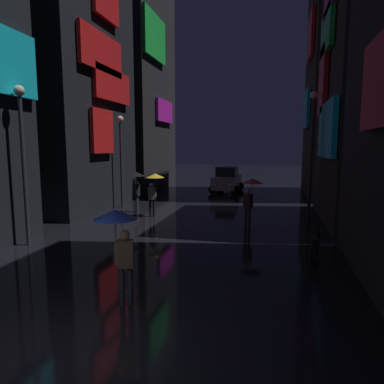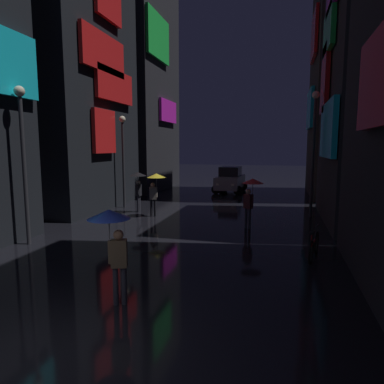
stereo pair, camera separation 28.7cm
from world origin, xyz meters
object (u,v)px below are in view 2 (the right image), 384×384
(pedestrian_far_right_blue, at_px, (112,230))
(pedestrian_near_crossing_black, at_px, (138,181))
(streetlamp_right_far, at_px, (314,140))
(streetlamp_left_near, at_px, (23,147))
(pedestrian_foreground_left_yellow, at_px, (155,183))
(streetlamp_left_far, at_px, (123,150))
(bicycle_parked_at_storefront, at_px, (314,246))
(car_distant, at_px, (230,180))
(pedestrian_midstreet_centre_red, at_px, (251,189))

(pedestrian_far_right_blue, bearing_deg, pedestrian_near_crossing_black, 110.76)
(streetlamp_right_far, bearing_deg, streetlamp_left_near, -142.99)
(pedestrian_foreground_left_yellow, bearing_deg, streetlamp_left_near, -114.32)
(pedestrian_far_right_blue, xyz_separation_m, streetlamp_left_far, (-5.15, 11.13, 1.55))
(bicycle_parked_at_storefront, bearing_deg, car_distant, 107.82)
(pedestrian_near_crossing_black, distance_m, car_distant, 9.95)
(pedestrian_midstreet_centre_red, distance_m, car_distant, 11.77)
(bicycle_parked_at_storefront, height_order, streetlamp_left_far, streetlamp_left_far)
(pedestrian_near_crossing_black, relative_size, streetlamp_left_near, 0.39)
(pedestrian_foreground_left_yellow, bearing_deg, bicycle_parked_at_storefront, -34.69)
(pedestrian_far_right_blue, relative_size, streetlamp_left_near, 0.39)
(pedestrian_foreground_left_yellow, bearing_deg, streetlamp_left_far, 144.11)
(pedestrian_near_crossing_black, xyz_separation_m, car_distant, (3.45, 9.31, -0.74))
(pedestrian_far_right_blue, bearing_deg, streetlamp_right_far, 66.28)
(car_distant, distance_m, streetlamp_left_far, 9.73)
(car_distant, height_order, streetlamp_left_near, streetlamp_left_near)
(pedestrian_midstreet_centre_red, height_order, streetlamp_left_far, streetlamp_left_far)
(pedestrian_near_crossing_black, relative_size, bicycle_parked_at_storefront, 1.19)
(bicycle_parked_at_storefront, relative_size, streetlamp_right_far, 0.30)
(pedestrian_foreground_left_yellow, height_order, streetlamp_left_near, streetlamp_left_near)
(bicycle_parked_at_storefront, bearing_deg, pedestrian_foreground_left_yellow, 145.31)
(bicycle_parked_at_storefront, distance_m, streetlamp_left_near, 10.10)
(car_distant, bearing_deg, streetlamp_left_far, -120.60)
(pedestrian_near_crossing_black, xyz_separation_m, streetlamp_left_far, (-1.37, 1.16, 1.55))
(pedestrian_near_crossing_black, bearing_deg, car_distant, 69.68)
(pedestrian_near_crossing_black, bearing_deg, streetlamp_right_far, 7.16)
(pedestrian_foreground_left_yellow, distance_m, pedestrian_near_crossing_black, 1.42)
(pedestrian_far_right_blue, xyz_separation_m, streetlamp_left_near, (-5.15, 3.51, 1.74))
(pedestrian_midstreet_centre_red, xyz_separation_m, car_distant, (-2.56, 11.46, -0.74))
(pedestrian_far_right_blue, bearing_deg, car_distant, 90.98)
(streetlamp_left_near, bearing_deg, pedestrian_foreground_left_yellow, 65.68)
(bicycle_parked_at_storefront, height_order, streetlamp_right_far, streetlamp_right_far)
(pedestrian_midstreet_centre_red, distance_m, pedestrian_near_crossing_black, 6.38)
(pedestrian_midstreet_centre_red, height_order, car_distant, pedestrian_midstreet_centre_red)
(pedestrian_foreground_left_yellow, height_order, streetlamp_left_far, streetlamp_left_far)
(car_distant, bearing_deg, pedestrian_foreground_left_yellow, -102.51)
(car_distant, distance_m, streetlamp_right_far, 10.11)
(pedestrian_midstreet_centre_red, xyz_separation_m, bicycle_parked_at_storefront, (2.22, -3.40, -1.28))
(pedestrian_foreground_left_yellow, xyz_separation_m, car_distant, (2.22, 10.02, -0.74))
(bicycle_parked_at_storefront, bearing_deg, pedestrian_near_crossing_black, 145.93)
(streetlamp_left_far, bearing_deg, pedestrian_far_right_blue, -65.17)
(pedestrian_near_crossing_black, bearing_deg, streetlamp_left_near, -101.99)
(pedestrian_foreground_left_yellow, relative_size, streetlamp_left_far, 0.42)
(bicycle_parked_at_storefront, xyz_separation_m, streetlamp_left_near, (-9.60, -0.89, 3.02))
(streetlamp_left_near, bearing_deg, pedestrian_near_crossing_black, 78.01)
(pedestrian_midstreet_centre_red, bearing_deg, streetlamp_left_near, -149.77)
(car_distant, bearing_deg, pedestrian_far_right_blue, -89.02)
(pedestrian_far_right_blue, xyz_separation_m, streetlamp_right_far, (4.85, 11.05, 2.05))
(pedestrian_foreground_left_yellow, height_order, pedestrian_near_crossing_black, same)
(car_distant, height_order, streetlamp_right_far, streetlamp_right_far)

